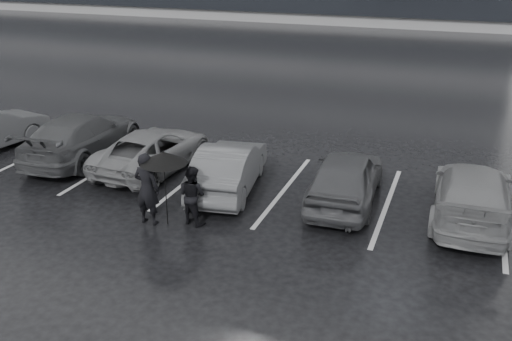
{
  "coord_description": "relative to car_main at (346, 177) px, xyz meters",
  "views": [
    {
      "loc": [
        4.89,
        -11.26,
        6.35
      ],
      "look_at": [
        0.33,
        1.0,
        1.1
      ],
      "focal_mm": 40.0,
      "sensor_mm": 36.0,
      "label": 1
    }
  ],
  "objects": [
    {
      "name": "stall_stripes",
      "position": [
        -3.12,
        0.18,
        -0.69
      ],
      "size": [
        19.72,
        5.0,
        0.0
      ],
      "color": "#A5A5A8",
      "rests_on": "ground"
    },
    {
      "name": "car_east",
      "position": [
        3.11,
        0.14,
        -0.04
      ],
      "size": [
        1.87,
        4.54,
        1.31
      ],
      "primitive_type": "imported",
      "rotation": [
        0.0,
        0.0,
        3.15
      ],
      "color": "#49484B",
      "rests_on": "ground"
    },
    {
      "name": "pedestrian_left",
      "position": [
        -4.19,
        -2.85,
        0.2
      ],
      "size": [
        0.68,
        0.47,
        1.8
      ],
      "primitive_type": "imported",
      "rotation": [
        0.0,
        0.0,
        3.09
      ],
      "color": "black",
      "rests_on": "ground"
    },
    {
      "name": "umbrella",
      "position": [
        -3.74,
        -2.76,
        1.02
      ],
      "size": [
        1.12,
        1.12,
        1.89
      ],
      "color": "black",
      "rests_on": "ground"
    },
    {
      "name": "car_west_b",
      "position": [
        -5.89,
        0.32,
        -0.09
      ],
      "size": [
        2.21,
        4.45,
        1.21
      ],
      "primitive_type": "imported",
      "rotation": [
        0.0,
        0.0,
        3.1
      ],
      "color": "#49484B",
      "rests_on": "ground"
    },
    {
      "name": "pedestrian_right",
      "position": [
        -3.2,
        -2.46,
        0.03
      ],
      "size": [
        0.83,
        0.72,
        1.46
      ],
      "primitive_type": "imported",
      "rotation": [
        0.0,
        0.0,
        2.88
      ],
      "color": "black",
      "rests_on": "ground"
    },
    {
      "name": "ground",
      "position": [
        -2.32,
        -2.32,
        -0.7
      ],
      "size": [
        160.0,
        160.0,
        0.0
      ],
      "primitive_type": "plane",
      "color": "black",
      "rests_on": "ground"
    },
    {
      "name": "car_west_c",
      "position": [
        -8.47,
        0.44,
        0.01
      ],
      "size": [
        2.26,
        4.96,
        1.41
      ],
      "primitive_type": "imported",
      "rotation": [
        0.0,
        0.0,
        3.2
      ],
      "color": "black",
      "rests_on": "ground"
    },
    {
      "name": "car_west_a",
      "position": [
        -3.16,
        -0.32,
        -0.03
      ],
      "size": [
        2.03,
        4.19,
        1.32
      ],
      "primitive_type": "imported",
      "rotation": [
        0.0,
        0.0,
        3.3
      ],
      "color": "#313134",
      "rests_on": "ground"
    },
    {
      "name": "car_main",
      "position": [
        0.0,
        0.0,
        0.0
      ],
      "size": [
        1.84,
        4.16,
        1.39
      ],
      "primitive_type": "imported",
      "rotation": [
        0.0,
        0.0,
        3.19
      ],
      "color": "black",
      "rests_on": "ground"
    }
  ]
}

